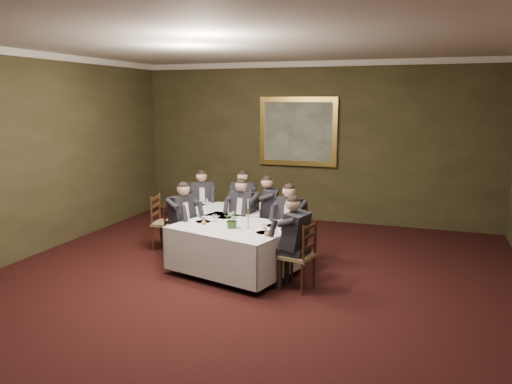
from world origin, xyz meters
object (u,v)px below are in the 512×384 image
Objects in this scene: diner_main_backright at (291,234)px; chair_sec_endleft at (166,234)px; chair_sec_endright at (272,235)px; chair_main_endright at (298,270)px; candlestick at (248,217)px; chair_sec_backleft at (202,224)px; diner_sec_endright at (271,223)px; chair_main_backright at (291,247)px; diner_main_endright at (297,254)px; table_main at (235,246)px; centerpiece at (233,219)px; diner_main_backleft at (244,225)px; chair_sec_backright at (244,224)px; diner_sec_backleft at (202,212)px; diner_sec_backright at (243,213)px; chair_main_backleft at (244,238)px; diner_main_endleft at (181,231)px; painting at (298,132)px; table_second at (218,226)px; chair_main_endleft at (181,244)px.

diner_main_backright reaches higher than chair_sec_endleft.
chair_sec_endleft is (-1.84, -0.57, 0.00)m from chair_sec_endright.
chair_main_endright is 1.10m from candlestick.
chair_sec_endleft is at bearing 40.50° from chair_sec_backleft.
chair_main_endright is at bearing -160.97° from diner_sec_endright.
diner_main_endright reaches higher than chair_main_backright.
centerpiece is (0.01, -0.10, 0.45)m from table_main.
diner_main_backleft is 1.21m from candlestick.
candlestick is (0.47, -1.03, 0.42)m from diner_main_backleft.
candlestick is at bearing 172.73° from diner_sec_endright.
chair_main_endright is 1.91m from diner_sec_endright.
chair_sec_backright is at bearing 165.84° from chair_sec_backleft.
diner_sec_backleft reaches higher than chair_sec_backright.
diner_sec_backright is (0.78, 0.24, 0.00)m from diner_sec_backleft.
chair_sec_endright is at bearing 136.13° from chair_sec_backleft.
chair_main_endright is 1.26m from centerpiece.
table_main is at bearing 87.25° from chair_main_endright.
chair_sec_endright is at bearing 82.57° from table_main.
chair_main_backleft and chair_sec_endright have the same top height.
diner_main_endleft reaches higher than table_main.
diner_main_backleft is at bearing -2.14° from diner_main_backright.
diner_main_backleft is at bearing -1.45° from chair_main_backright.
diner_main_backright and diner_main_endright have the same top height.
chair_main_endright is 4.59m from painting.
diner_sec_backright is at bearing 128.62° from chair_sec_endleft.
diner_main_backright is 2.29m from chair_sec_backleft.
diner_main_backleft is at bearing 114.23° from candlestick.
centerpiece is at bearing 91.36° from chair_sec_backright.
chair_main_backright and chair_sec_backright have the same top height.
table_second is at bearing 64.85° from chair_sec_backright.
diner_main_backleft is at bearing 90.00° from chair_main_backleft.
chair_sec_backright is at bearing 42.48° from chair_sec_endright.
diner_main_backright is at bearing 46.98° from table_main.
chair_main_endleft is (-0.35, -0.78, -0.17)m from table_second.
chair_main_endright is 0.57× the size of painting.
diner_sec_endright reaches higher than chair_sec_endright.
chair_sec_endleft is (-1.08, -1.16, 0.00)m from chair_sec_backright.
chair_main_backright and chair_main_endright have the same top height.
painting is (1.37, 2.12, 1.71)m from chair_sec_backleft.
diner_sec_backleft is at bearing 63.43° from chair_main_endright.
chair_main_endleft and chair_sec_backright have the same top height.
diner_main_endright is at bearing -75.25° from painting.
diner_sec_endright reaches higher than candlestick.
diner_sec_endright is at bearing 152.85° from diner_main_endleft.
painting is at bearing -64.16° from diner_main_backright.
chair_main_backleft and chair_main_backright have the same top height.
diner_main_endleft reaches higher than chair_sec_backright.
diner_main_endright is 2.94× the size of candlestick.
diner_sec_backright is 0.77× the size of painting.
centerpiece is at bearing 163.30° from chair_sec_endright.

